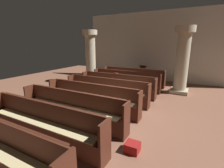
# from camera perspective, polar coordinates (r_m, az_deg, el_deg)

# --- Properties ---
(ground_plane) EXTENTS (19.20, 19.20, 0.00)m
(ground_plane) POSITION_cam_1_polar(r_m,az_deg,el_deg) (6.09, 1.76, -9.73)
(ground_plane) COLOR brown
(back_wall) EXTENTS (10.00, 0.16, 4.50)m
(back_wall) POSITION_cam_1_polar(r_m,az_deg,el_deg) (11.35, 15.71, 12.61)
(back_wall) COLOR beige
(back_wall) RESTS_ON ground
(pew_row_0) EXTENTS (3.85, 0.47, 1.00)m
(pew_row_0) POSITION_cam_1_polar(r_m,az_deg,el_deg) (9.93, 7.38, 2.85)
(pew_row_0) COLOR #4C2316
(pew_row_0) RESTS_ON ground
(pew_row_1) EXTENTS (3.85, 0.46, 1.00)m
(pew_row_1) POSITION_cam_1_polar(r_m,az_deg,el_deg) (8.91, 4.89, 1.62)
(pew_row_1) COLOR #4C2316
(pew_row_1) RESTS_ON ground
(pew_row_2) EXTENTS (3.85, 0.46, 1.00)m
(pew_row_2) POSITION_cam_1_polar(r_m,az_deg,el_deg) (7.93, 1.77, 0.07)
(pew_row_2) COLOR #4C2316
(pew_row_2) RESTS_ON ground
(pew_row_3) EXTENTS (3.85, 0.46, 1.00)m
(pew_row_3) POSITION_cam_1_polar(r_m,az_deg,el_deg) (6.98, -2.22, -1.91)
(pew_row_3) COLOR #4C2316
(pew_row_3) RESTS_ON ground
(pew_row_4) EXTENTS (3.85, 0.46, 1.00)m
(pew_row_4) POSITION_cam_1_polar(r_m,az_deg,el_deg) (6.08, -7.44, -4.48)
(pew_row_4) COLOR #4C2316
(pew_row_4) RESTS_ON ground
(pew_row_5) EXTENTS (3.85, 0.47, 1.00)m
(pew_row_5) POSITION_cam_1_polar(r_m,az_deg,el_deg) (5.27, -14.41, -7.82)
(pew_row_5) COLOR #4C2316
(pew_row_5) RESTS_ON ground
(pew_row_6) EXTENTS (3.85, 0.46, 1.00)m
(pew_row_6) POSITION_cam_1_polar(r_m,az_deg,el_deg) (4.59, -23.85, -12.07)
(pew_row_6) COLOR #4C2316
(pew_row_6) RESTS_ON ground
(pillar_aisle_side) EXTENTS (0.92, 0.92, 3.28)m
(pillar_aisle_side) POSITION_cam_1_polar(r_m,az_deg,el_deg) (8.68, 23.71, 8.01)
(pillar_aisle_side) COLOR tan
(pillar_aisle_side) RESTS_ON ground
(pillar_far_side) EXTENTS (0.92, 0.92, 3.28)m
(pillar_far_side) POSITION_cam_1_polar(r_m,az_deg,el_deg) (10.49, -7.67, 9.95)
(pillar_far_side) COLOR tan
(pillar_far_side) RESTS_ON ground
(lectern) EXTENTS (0.48, 0.45, 1.08)m
(lectern) POSITION_cam_1_polar(r_m,az_deg,el_deg) (10.95, 10.78, 3.36)
(lectern) COLOR #411E13
(lectern) RESTS_ON ground
(hymn_book) EXTENTS (0.15, 0.20, 0.04)m
(hymn_book) POSITION_cam_1_polar(r_m,az_deg,el_deg) (8.05, 1.43, 3.83)
(hymn_book) COLOR maroon
(hymn_book) RESTS_ON pew_row_2
(kneeler_box_red) EXTENTS (0.33, 0.31, 0.22)m
(kneeler_box_red) POSITION_cam_1_polar(r_m,az_deg,el_deg) (4.06, 7.24, -21.41)
(kneeler_box_red) COLOR maroon
(kneeler_box_red) RESTS_ON ground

